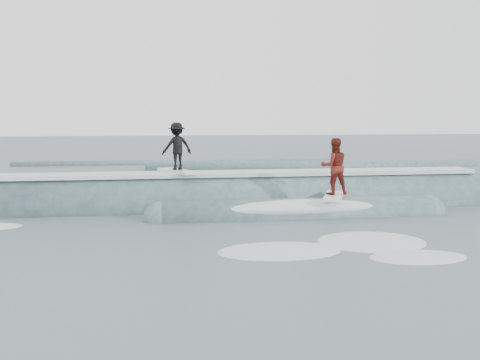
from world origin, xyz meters
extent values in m
plane|color=#374851|center=(0.00, 0.00, 0.00)|extent=(160.00, 160.00, 0.00)
cylinder|color=#38535E|center=(0.00, 3.83, 0.00)|extent=(18.48, 2.30, 2.30)
sphere|color=#38535E|center=(9.24, 3.83, 0.00)|extent=(2.30, 2.30, 2.30)
cylinder|color=#38535E|center=(1.80, 1.63, 0.00)|extent=(9.00, 1.22, 1.22)
sphere|color=#38535E|center=(-2.70, 1.63, 0.00)|extent=(1.22, 1.22, 1.22)
sphere|color=#38535E|center=(6.30, 1.63, 0.00)|extent=(1.22, 1.22, 1.22)
cube|color=silver|center=(0.00, 3.83, 1.22)|extent=(18.00, 1.30, 0.14)
ellipsoid|color=silver|center=(1.80, 1.63, 0.30)|extent=(7.60, 1.30, 0.60)
cube|color=silver|center=(-2.12, 3.83, 1.34)|extent=(1.41, 2.03, 0.10)
imported|color=black|center=(-2.12, 3.83, 2.23)|extent=(1.23, 0.94, 1.68)
cube|color=white|center=(2.96, 1.63, 0.66)|extent=(1.25, 2.06, 0.10)
imported|color=#5A1711|center=(2.96, 1.63, 1.64)|extent=(0.91, 0.71, 1.87)
ellipsoid|color=silver|center=(3.23, -3.80, 0.00)|extent=(2.36, 1.61, 0.10)
ellipsoid|color=silver|center=(0.15, -2.75, 0.00)|extent=(2.58, 1.76, 0.10)
ellipsoid|color=silver|center=(2.76, -2.13, 0.00)|extent=(3.33, 2.27, 0.10)
cylinder|color=#38535E|center=(-8.89, 14.00, 0.00)|extent=(22.00, 0.70, 0.70)
cylinder|color=#38535E|center=(7.32, 18.00, 0.00)|extent=(22.00, 0.80, 0.80)
cylinder|color=#38535E|center=(-1.57, 22.00, 0.00)|extent=(22.00, 0.60, 0.60)
camera|label=1|loc=(-2.69, -15.24, 3.26)|focal=40.00mm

